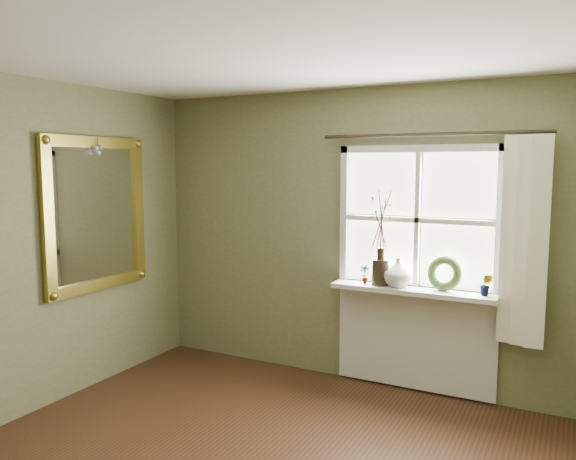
{
  "coord_description": "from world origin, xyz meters",
  "views": [
    {
      "loc": [
        1.75,
        -2.4,
        1.94
      ],
      "look_at": [
        -0.32,
        1.55,
        1.42
      ],
      "focal_mm": 35.0,
      "sensor_mm": 36.0,
      "label": 1
    }
  ],
  "objects_px": {
    "gilt_mirror": "(96,214)",
    "wreath": "(444,277)",
    "dark_jug": "(380,272)",
    "cream_vase": "(398,272)"
  },
  "relations": [
    {
      "from": "dark_jug",
      "to": "cream_vase",
      "type": "xyz_separation_m",
      "value": [
        0.15,
        0.0,
        0.01
      ]
    },
    {
      "from": "cream_vase",
      "to": "wreath",
      "type": "distance_m",
      "value": 0.38
    },
    {
      "from": "gilt_mirror",
      "to": "dark_jug",
      "type": "bearing_deg",
      "value": 24.09
    },
    {
      "from": "wreath",
      "to": "gilt_mirror",
      "type": "relative_size",
      "value": 0.22
    },
    {
      "from": "cream_vase",
      "to": "wreath",
      "type": "relative_size",
      "value": 0.85
    },
    {
      "from": "gilt_mirror",
      "to": "wreath",
      "type": "bearing_deg",
      "value": 20.63
    },
    {
      "from": "cream_vase",
      "to": "dark_jug",
      "type": "bearing_deg",
      "value": 180.0
    },
    {
      "from": "dark_jug",
      "to": "wreath",
      "type": "bearing_deg",
      "value": 4.35
    },
    {
      "from": "dark_jug",
      "to": "wreath",
      "type": "distance_m",
      "value": 0.53
    },
    {
      "from": "dark_jug",
      "to": "wreath",
      "type": "xyz_separation_m",
      "value": [
        0.53,
        0.04,
        -0.0
      ]
    }
  ]
}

